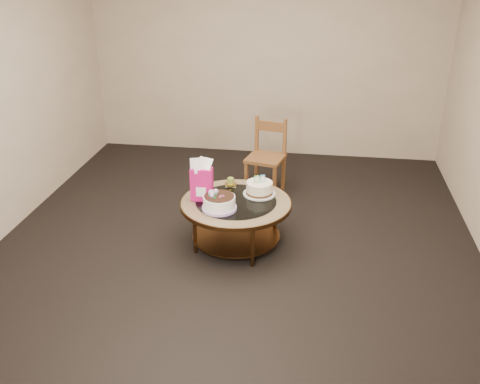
# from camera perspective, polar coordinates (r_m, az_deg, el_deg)

# --- Properties ---
(ground) EXTENTS (5.00, 5.00, 0.00)m
(ground) POSITION_cam_1_polar(r_m,az_deg,el_deg) (5.08, -0.42, -5.59)
(ground) COLOR black
(ground) RESTS_ON ground
(room_walls) EXTENTS (4.52, 5.02, 2.61)m
(room_walls) POSITION_cam_1_polar(r_m,az_deg,el_deg) (4.50, -0.48, 11.56)
(room_walls) COLOR #C2AA92
(room_walls) RESTS_ON ground
(coffee_table) EXTENTS (1.02, 1.02, 0.46)m
(coffee_table) POSITION_cam_1_polar(r_m,az_deg,el_deg) (4.90, -0.43, -1.79)
(coffee_table) COLOR #513117
(coffee_table) RESTS_ON ground
(decorated_cake) EXTENTS (0.31, 0.31, 0.18)m
(decorated_cake) POSITION_cam_1_polar(r_m,az_deg,el_deg) (4.69, -2.25, -1.19)
(decorated_cake) COLOR #B895D4
(decorated_cake) RESTS_ON coffee_table
(cream_cake) EXTENTS (0.30, 0.30, 0.19)m
(cream_cake) POSITION_cam_1_polar(r_m,az_deg,el_deg) (4.97, 2.08, 0.38)
(cream_cake) COLOR silver
(cream_cake) RESTS_ON coffee_table
(gift_bag) EXTENTS (0.20, 0.15, 0.40)m
(gift_bag) POSITION_cam_1_polar(r_m,az_deg,el_deg) (4.83, -4.11, 1.31)
(gift_bag) COLOR #C71278
(gift_bag) RESTS_ON coffee_table
(pillar_candle) EXTENTS (0.12, 0.12, 0.09)m
(pillar_candle) POSITION_cam_1_polar(r_m,az_deg,el_deg) (5.16, -1.01, 0.97)
(pillar_candle) COLOR #D3BD57
(pillar_candle) RESTS_ON coffee_table
(dining_chair) EXTENTS (0.46, 0.46, 0.84)m
(dining_chair) POSITION_cam_1_polar(r_m,az_deg,el_deg) (5.99, 2.85, 3.82)
(dining_chair) COLOR brown
(dining_chair) RESTS_ON ground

